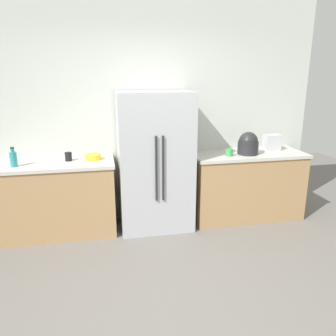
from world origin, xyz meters
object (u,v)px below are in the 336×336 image
(toaster, at_px, (272,142))
(cup_b, at_px, (229,152))
(rice_cooker, at_px, (248,144))
(bowl_a, at_px, (93,157))
(bottle_a, at_px, (13,159))
(refrigerator, at_px, (155,162))
(cup_a, at_px, (68,157))

(toaster, bearing_deg, cup_b, -163.69)
(rice_cooker, height_order, bowl_a, rice_cooker)
(bottle_a, distance_m, cup_b, 2.56)
(refrigerator, height_order, cup_b, refrigerator)
(cup_a, height_order, cup_b, cup_a)
(rice_cooker, distance_m, cup_a, 2.26)
(toaster, bearing_deg, rice_cooker, -159.15)
(cup_a, bearing_deg, cup_b, -4.52)
(bottle_a, distance_m, bowl_a, 0.88)
(rice_cooker, relative_size, bowl_a, 1.51)
(toaster, bearing_deg, refrigerator, -175.52)
(toaster, xyz_separation_m, rice_cooker, (-0.43, -0.16, 0.02))
(bottle_a, bearing_deg, cup_b, -0.20)
(rice_cooker, bearing_deg, refrigerator, 178.45)
(bottle_a, height_order, cup_a, bottle_a)
(cup_a, bearing_deg, toaster, 1.03)
(bowl_a, bearing_deg, rice_cooker, -3.12)
(bottle_a, distance_m, cup_a, 0.60)
(bowl_a, bearing_deg, refrigerator, -5.66)
(cup_b, xyz_separation_m, bowl_a, (-1.69, 0.15, -0.01))
(refrigerator, height_order, toaster, refrigerator)
(refrigerator, relative_size, cup_a, 16.56)
(rice_cooker, height_order, cup_b, rice_cooker)
(bottle_a, relative_size, cup_b, 2.41)
(refrigerator, distance_m, bowl_a, 0.76)
(toaster, distance_m, bowl_a, 2.40)
(cup_b, bearing_deg, rice_cooker, 8.86)
(rice_cooker, xyz_separation_m, bottle_a, (-2.84, -0.03, -0.04))
(toaster, distance_m, cup_b, 0.73)
(cup_b, bearing_deg, bottle_a, 179.80)
(rice_cooker, bearing_deg, bowl_a, 176.88)
(refrigerator, relative_size, toaster, 8.04)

